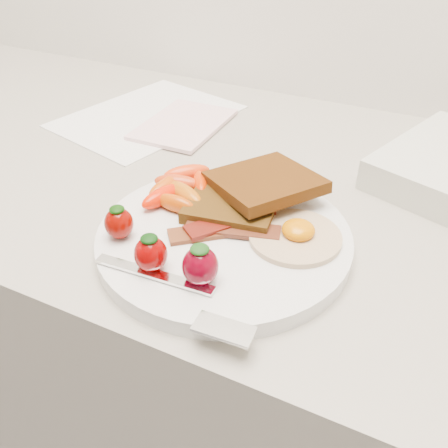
% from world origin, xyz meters
% --- Properties ---
extents(counter, '(2.00, 0.60, 0.90)m').
position_xyz_m(counter, '(0.00, 1.70, 0.45)').
color(counter, gray).
rests_on(counter, ground).
extents(plate, '(0.27, 0.27, 0.02)m').
position_xyz_m(plate, '(0.02, 1.55, 0.91)').
color(plate, silver).
rests_on(plate, counter).
extents(toast_lower, '(0.11, 0.11, 0.01)m').
position_xyz_m(toast_lower, '(0.01, 1.60, 0.93)').
color(toast_lower, black).
rests_on(toast_lower, plate).
extents(toast_upper, '(0.15, 0.15, 0.03)m').
position_xyz_m(toast_upper, '(0.03, 1.63, 0.94)').
color(toast_upper, black).
rests_on(toast_upper, toast_lower).
extents(fried_egg, '(0.12, 0.12, 0.02)m').
position_xyz_m(fried_egg, '(0.09, 1.58, 0.92)').
color(fried_egg, beige).
rests_on(fried_egg, plate).
extents(bacon_strips, '(0.11, 0.11, 0.01)m').
position_xyz_m(bacon_strips, '(0.02, 1.56, 0.92)').
color(bacon_strips, '#48170E').
rests_on(bacon_strips, plate).
extents(baby_carrots, '(0.08, 0.12, 0.02)m').
position_xyz_m(baby_carrots, '(-0.06, 1.60, 0.93)').
color(baby_carrots, red).
rests_on(baby_carrots, plate).
extents(strawberries, '(0.14, 0.06, 0.04)m').
position_xyz_m(strawberries, '(-0.01, 1.48, 0.94)').
color(strawberries, '#6B0500').
rests_on(strawberries, plate).
extents(fork, '(0.18, 0.06, 0.00)m').
position_xyz_m(fork, '(0.03, 1.45, 0.92)').
color(fork, white).
rests_on(fork, plate).
extents(paper_sheet, '(0.26, 0.31, 0.00)m').
position_xyz_m(paper_sheet, '(-0.25, 1.80, 0.90)').
color(paper_sheet, white).
rests_on(paper_sheet, counter).
extents(notepad, '(0.12, 0.17, 0.01)m').
position_xyz_m(notepad, '(-0.17, 1.80, 0.91)').
color(notepad, '#F7C9CE').
rests_on(notepad, paper_sheet).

